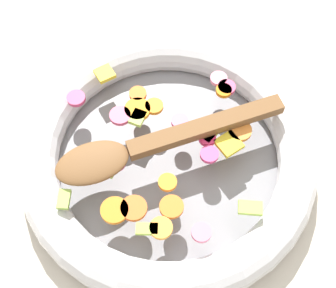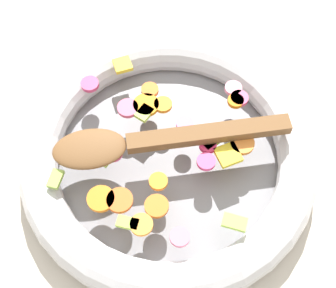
% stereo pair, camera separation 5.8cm
% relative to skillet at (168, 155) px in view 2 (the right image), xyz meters
% --- Properties ---
extents(ground_plane, '(4.00, 4.00, 0.00)m').
position_rel_skillet_xyz_m(ground_plane, '(0.00, 0.00, -0.02)').
color(ground_plane, beige).
extents(skillet, '(0.38, 0.38, 0.05)m').
position_rel_skillet_xyz_m(skillet, '(0.00, 0.00, 0.00)').
color(skillet, slate).
rests_on(skillet, ground_plane).
extents(chopped_vegetables, '(0.29, 0.29, 0.01)m').
position_rel_skillet_xyz_m(chopped_vegetables, '(-0.00, 0.01, 0.03)').
color(chopped_vegetables, orange).
rests_on(chopped_vegetables, skillet).
extents(wooden_spoon, '(0.13, 0.29, 0.01)m').
position_rel_skillet_xyz_m(wooden_spoon, '(0.01, 0.03, 0.04)').
color(wooden_spoon, brown).
rests_on(wooden_spoon, chopped_vegetables).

